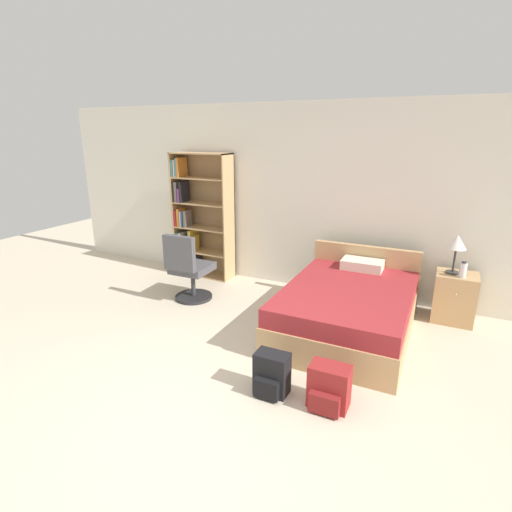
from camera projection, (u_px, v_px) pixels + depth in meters
ground_plane at (199, 429)px, 3.09m from camera, size 14.00×14.00×0.00m
wall_back at (326, 200)px, 5.48m from camera, size 9.00×0.06×2.60m
bookshelf at (197, 221)px, 6.22m from camera, size 0.94×0.34×1.91m
bed at (348, 308)px, 4.54m from camera, size 1.35×1.92×0.80m
office_chair at (189, 270)px, 5.31m from camera, size 0.51×0.58×0.95m
nightstand at (454, 298)px, 4.78m from camera, size 0.46×0.43×0.60m
table_lamp at (457, 244)px, 4.62m from camera, size 0.22×0.22×0.47m
water_bottle at (463, 270)px, 4.56m from camera, size 0.08×0.08×0.19m
backpack_red at (329, 388)px, 3.29m from camera, size 0.33×0.28×0.37m
backpack_black at (271, 375)px, 3.46m from camera, size 0.29×0.25×0.38m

